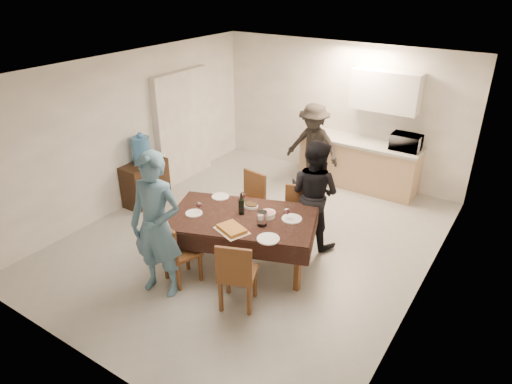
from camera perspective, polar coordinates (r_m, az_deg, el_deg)
floor at (r=7.14m, az=-0.26°, el=-5.80°), size 5.00×6.00×0.02m
ceiling at (r=6.16m, az=-0.31°, el=15.11°), size 5.00×6.00×0.02m
wall_back at (r=9.06m, az=10.40°, el=9.91°), size 5.00×0.02×2.60m
wall_front at (r=4.65m, az=-21.37°, el=-8.35°), size 5.00×0.02×2.60m
wall_left at (r=8.11m, az=-15.32°, el=7.45°), size 0.02×6.00×2.60m
wall_right at (r=5.69m, az=21.22°, el=-1.68°), size 0.02×6.00×2.60m
stub_partition at (r=8.93m, az=-9.12°, el=8.08°), size 0.15×1.40×2.10m
kitchen_base_cabinet at (r=8.86m, az=12.65°, el=3.33°), size 2.20×0.60×0.86m
kitchen_worktop at (r=8.70m, az=12.94°, el=6.09°), size 2.24×0.64×0.05m
upper_cabinet at (r=8.46m, az=15.89°, el=12.05°), size 1.20×0.34×0.70m
dining_table at (r=6.21m, az=-1.72°, el=-3.35°), size 2.23×1.75×0.76m
chair_near_left at (r=6.00m, az=-9.85°, el=-6.92°), size 0.51×0.52×0.49m
chair_near_right at (r=5.49m, az=-2.85°, el=-9.58°), size 0.56×0.58×0.52m
chair_far_left at (r=6.97m, az=-1.66°, el=-1.07°), size 0.50×0.50×0.52m
chair_far_right at (r=6.57m, az=4.83°, el=-3.10°), size 0.56×0.57×0.52m
console at (r=8.28m, az=-13.64°, el=1.13°), size 0.41×0.82×0.75m
water_jug at (r=8.04m, az=-14.10°, el=5.07°), size 0.31×0.31×0.47m
wine_bottle at (r=6.18m, az=-1.86°, el=-1.48°), size 0.08×0.08×0.31m
water_pitcher at (r=5.94m, az=0.77°, el=-3.34°), size 0.13×0.13×0.20m
savoury_tart at (r=5.86m, az=-3.04°, el=-4.64°), size 0.50×0.44×0.05m
salad_bowl at (r=6.16m, az=1.53°, el=-2.82°), size 0.20×0.20×0.08m
mushroom_dish at (r=6.41m, az=-0.66°, el=-1.78°), size 0.21×0.21×0.04m
wine_glass_a at (r=6.28m, az=-7.17°, el=-1.95°), size 0.08×0.08×0.17m
wine_glass_b at (r=6.08m, az=3.89°, el=-2.75°), size 0.08×0.08×0.18m
wine_glass_c at (r=6.46m, az=-1.67°, el=-0.76°), size 0.08×0.08×0.19m
plate_near_left at (r=6.31m, az=-7.77°, el=-2.64°), size 0.23×0.23×0.01m
plate_near_right at (r=5.69m, az=1.54°, el=-5.87°), size 0.29×0.29×0.02m
plate_far_left at (r=6.72m, az=-4.47°, el=-0.57°), size 0.26×0.26×0.01m
plate_far_right at (r=6.14m, az=4.50°, el=-3.35°), size 0.27×0.27×0.02m
microwave at (r=8.42m, az=18.25°, el=5.94°), size 0.51×0.34×0.28m
person_near at (r=5.72m, az=-12.35°, el=-4.16°), size 0.78×0.59×1.91m
person_far at (r=6.72m, az=7.26°, el=-0.17°), size 0.86×0.70×1.65m
person_kitchen at (r=8.61m, az=7.13°, el=5.76°), size 1.04×0.60×1.60m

